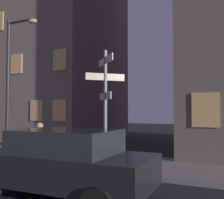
% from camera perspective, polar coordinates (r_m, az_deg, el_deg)
% --- Properties ---
extents(sidewalk_kerb, '(40.00, 3.21, 0.14)m').
position_cam_1_polar(sidewalk_kerb, '(9.78, 5.47, -13.57)').
color(sidewalk_kerb, gray).
rests_on(sidewalk_kerb, ground_plane).
extents(signpost, '(1.09, 1.09, 3.91)m').
position_cam_1_polar(signpost, '(9.30, -1.41, 0.63)').
color(signpost, gray).
rests_on(signpost, sidewalk_kerb).
extents(street_lamp, '(1.65, 0.28, 5.86)m').
position_cam_1_polar(street_lamp, '(12.70, -20.23, 5.21)').
color(street_lamp, '#2D2D30').
rests_on(street_lamp, sidewalk_kerb).
extents(car_far_oncoming, '(4.17, 2.07, 1.54)m').
position_cam_1_polar(car_far_oncoming, '(6.33, -9.98, -12.70)').
color(car_far_oncoming, black).
rests_on(car_far_oncoming, ground_plane).
extents(cyclist, '(1.82, 0.33, 1.61)m').
position_cam_1_polar(cyclist, '(8.79, -15.21, -10.27)').
color(cyclist, black).
rests_on(cyclist, ground_plane).
extents(building_left_block, '(8.17, 8.06, 17.30)m').
position_cam_1_polar(building_left_block, '(21.69, -11.38, 15.54)').
color(building_left_block, slate).
rests_on(building_left_block, ground_plane).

